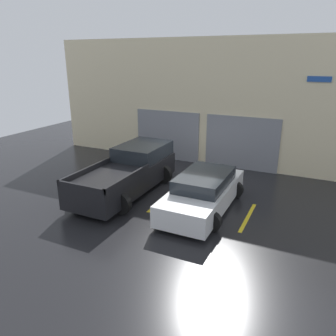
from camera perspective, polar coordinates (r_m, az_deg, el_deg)
ground_plane at (r=13.66m, az=2.45°, el=-2.72°), size 28.00×28.00×0.00m
shophouse_building at (r=15.93m, az=7.34°, el=11.05°), size 16.68×0.68×5.87m
pickup_truck at (r=12.76m, az=-6.85°, el=-0.71°), size 2.40×5.12×1.62m
sedan_white at (r=11.32m, az=6.18°, el=-4.19°), size 2.14×4.44×1.26m
parking_stripe_far_left at (r=13.69m, az=-12.92°, el=-3.12°), size 0.12×2.20×0.01m
parking_stripe_left at (r=12.10m, az=-1.02°, el=-5.61°), size 0.12×2.20×0.01m
parking_stripe_centre at (r=11.19m, az=13.72°, el=-8.32°), size 0.12×2.20×0.01m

